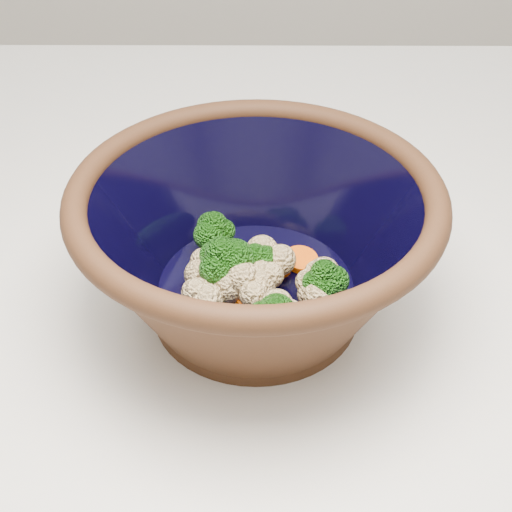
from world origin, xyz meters
TOP-DOWN VIEW (x-y plane):
  - mixing_bowl at (-0.10, 0.01)m, footprint 0.32×0.32m
  - vegetable_pile at (-0.10, -0.00)m, footprint 0.14×0.16m

SIDE VIEW (x-z plane):
  - vegetable_pile at x=-0.10m, z-range 0.92..0.98m
  - mixing_bowl at x=-0.10m, z-range 0.91..1.04m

